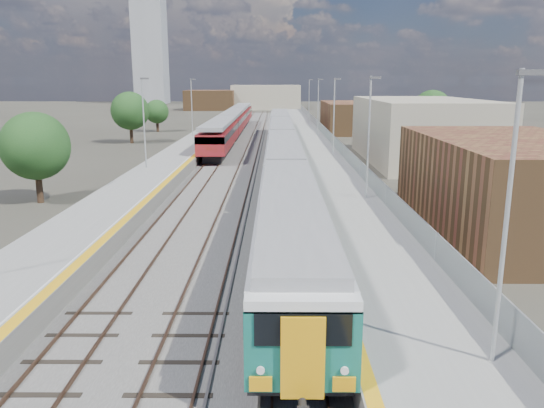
{
  "coord_description": "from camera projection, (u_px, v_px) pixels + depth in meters",
  "views": [
    {
      "loc": [
        0.87,
        -10.74,
        8.23
      ],
      "look_at": [
        0.69,
        15.15,
        2.2
      ],
      "focal_mm": 35.0,
      "sensor_mm": 36.0,
      "label": 1
    }
  ],
  "objects": [
    {
      "name": "ground",
      "position": [
        268.0,
        154.0,
        61.03
      ],
      "size": [
        320.0,
        320.0,
        0.0
      ],
      "primitive_type": "plane",
      "color": "#47443A",
      "rests_on": "ground"
    },
    {
      "name": "ballast_bed",
      "position": [
        250.0,
        151.0,
        63.47
      ],
      "size": [
        10.5,
        155.0,
        0.06
      ],
      "primitive_type": "cube",
      "color": "#565451",
      "rests_on": "ground"
    },
    {
      "name": "tracks",
      "position": [
        255.0,
        149.0,
        65.08
      ],
      "size": [
        8.96,
        160.0,
        0.17
      ],
      "color": "#4C3323",
      "rests_on": "ground"
    },
    {
      "name": "platform_right",
      "position": [
        313.0,
        147.0,
        63.3
      ],
      "size": [
        4.7,
        155.0,
        8.52
      ],
      "color": "slate",
      "rests_on": "ground"
    },
    {
      "name": "platform_left",
      "position": [
        193.0,
        147.0,
        63.4
      ],
      "size": [
        4.3,
        155.0,
        8.52
      ],
      "color": "slate",
      "rests_on": "ground"
    },
    {
      "name": "buildings",
      "position": [
        206.0,
        72.0,
        145.01
      ],
      "size": [
        72.0,
        185.5,
        40.0
      ],
      "color": "brown",
      "rests_on": "ground"
    },
    {
      "name": "green_train",
      "position": [
        282.0,
        146.0,
        50.33
      ],
      "size": [
        2.81,
        78.3,
        3.09
      ],
      "color": "black",
      "rests_on": "ground"
    },
    {
      "name": "red_train",
      "position": [
        234.0,
        122.0,
        79.89
      ],
      "size": [
        2.93,
        59.36,
        3.7
      ],
      "color": "black",
      "rests_on": "ground"
    },
    {
      "name": "tree_a",
      "position": [
        35.0,
        146.0,
        35.81
      ],
      "size": [
        4.6,
        4.6,
        6.23
      ],
      "color": "#382619",
      "rests_on": "ground"
    },
    {
      "name": "tree_b",
      "position": [
        130.0,
        111.0,
        70.68
      ],
      "size": [
        5.05,
        5.05,
        6.85
      ],
      "color": "#382619",
      "rests_on": "ground"
    },
    {
      "name": "tree_c",
      "position": [
        157.0,
        112.0,
        87.07
      ],
      "size": [
        3.86,
        3.86,
        5.23
      ],
      "color": "#382619",
      "rests_on": "ground"
    },
    {
      "name": "tree_d",
      "position": [
        432.0,
        109.0,
        72.1
      ],
      "size": [
        5.21,
        5.21,
        7.06
      ],
      "color": "#382619",
      "rests_on": "ground"
    }
  ]
}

